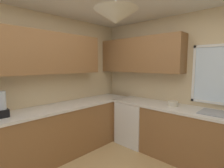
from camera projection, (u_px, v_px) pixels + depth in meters
name	position (u px, v px, depth m)	size (l,w,h in m)	color
room_shell	(119.00, 57.00, 2.32)	(3.74, 3.85, 2.56)	beige
counter_run_left	(49.00, 134.00, 2.90)	(0.65, 3.46, 0.89)	olive
counter_run_back	(188.00, 135.00, 2.86)	(2.83, 0.65, 0.89)	olive
dishwasher	(135.00, 122.00, 3.56)	(0.60, 0.60, 0.85)	white
bowl	(173.00, 104.00, 2.99)	(0.17, 0.17, 0.09)	beige
blender_appliance	(1.00, 106.00, 2.35)	(0.15, 0.15, 0.36)	black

